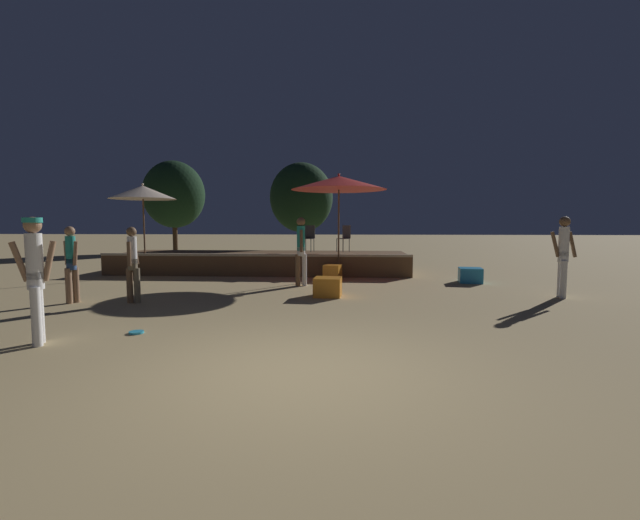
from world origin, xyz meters
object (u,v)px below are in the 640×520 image
Objects in this scene: patio_umbrella_1 at (143,192)px; person_4 at (301,248)px; person_2 at (133,263)px; background_tree_0 at (301,198)px; patio_umbrella_0 at (339,183)px; person_1 at (35,272)px; person_3 at (563,253)px; cube_seat_0 at (470,275)px; bistro_chair_0 at (309,236)px; cube_seat_2 at (333,272)px; frisbee_disc at (136,332)px; person_0 at (71,262)px; cube_seat_1 at (328,287)px; bistro_chair_1 at (345,236)px; background_tree_1 at (174,195)px.

person_4 is at bearing -19.89° from patio_umbrella_1.
person_2 is 0.36× the size of background_tree_0.
person_1 is (-4.03, -7.65, -1.91)m from patio_umbrella_0.
person_3 is at bearing -22.66° from person_4.
cube_seat_0 is 0.16× the size of background_tree_0.
person_2 is 1.81× the size of bistro_chair_0.
person_2 is at bearing -66.68° from patio_umbrella_1.
cube_seat_0 is at bearing -4.27° from cube_seat_2.
person_4 reaches higher than cube_seat_2.
cube_seat_2 is 7.89m from background_tree_0.
person_3 is 9.02m from frisbee_disc.
frisbee_disc is (-8.15, -3.74, -1.02)m from person_3.
person_0 is at bearing -140.59° from patio_umbrella_0.
person_4 is (-0.81, 1.64, 0.82)m from cube_seat_1.
person_0 is 8.33m from bistro_chair_1.
cube_seat_1 is 0.73× the size of bistro_chair_0.
background_tree_0 is (-5.71, 7.52, 2.68)m from cube_seat_0.
bistro_chair_1 is (4.46, 5.92, 0.41)m from person_2.
frisbee_disc is at bearing -65.04° from patio_umbrella_1.
patio_umbrella_0 is 6.54m from person_2.
bistro_chair_0 is at bearing -48.53° from background_tree_1.
frisbee_disc is (1.31, -2.47, -0.85)m from person_2.
person_2 is 17.10m from background_tree_1.
person_0 is 0.88× the size of person_3.
cube_seat_0 is at bearing -8.78° from bistro_chair_0.
patio_umbrella_1 is 5.57m from bistro_chair_0.
person_0 is 3.63m from frisbee_disc.
bistro_chair_0 is 1.23m from bistro_chair_1.
bistro_chair_0 is (-6.22, 4.60, 0.24)m from person_3.
background_tree_0 is at bearing 127.19° from cube_seat_0.
background_tree_1 is (-6.97, 18.41, 3.37)m from frisbee_disc.
bistro_chair_0 is (-0.06, 3.13, 0.24)m from person_4.
patio_umbrella_1 is 11.87m from background_tree_1.
patio_umbrella_1 is 1.60× the size of person_4.
person_1 is at bearing -58.98° from person_3.
cube_seat_1 is 0.35× the size of person_4.
cube_seat_0 is at bearing 11.80° from bistro_chair_1.
cube_seat_2 is 2.32m from bistro_chair_0.
cube_seat_2 is 0.36× the size of person_2.
person_4 is at bearing -55.82° from background_tree_1.
patio_umbrella_1 is 8.31m from frisbee_disc.
person_3 is at bearing -44.13° from background_tree_1.
patio_umbrella_0 is at bearing -49.02° from background_tree_1.
patio_umbrella_1 is at bearing -72.06° from background_tree_1.
patio_umbrella_1 is 0.66× the size of background_tree_0.
cube_seat_1 is 4.30m from person_2.
cube_seat_2 reaches higher than cube_seat_1.
patio_umbrella_1 is at bearing -151.71° from bistro_chair_0.
patio_umbrella_0 is 4.56× the size of cube_seat_0.
cube_seat_2 is 6.06m from person_3.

